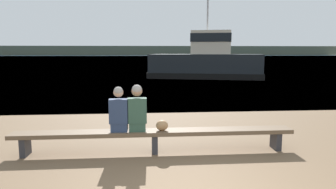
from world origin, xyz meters
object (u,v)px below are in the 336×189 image
person_left (119,112)px  person_right (137,110)px  bench_main (155,134)px  shopping_bag (162,125)px  tugboat_red (206,63)px

person_left → person_right: 0.39m
person_left → person_right: size_ratio=0.96×
bench_main → person_right: person_right is taller
shopping_bag → tugboat_red: tugboat_red is taller
person_right → shopping_bag: person_right is taller
person_left → shopping_bag: size_ratio=3.70×
bench_main → shopping_bag: (0.16, -0.03, 0.20)m
person_left → shopping_bag: bearing=-1.7°
person_right → person_left: bearing=179.7°
person_right → shopping_bag: bearing=-2.7°
bench_main → person_right: bearing=-179.9°
person_right → tugboat_red: (5.32, 18.28, 0.29)m
person_left → shopping_bag: (0.92, -0.03, -0.31)m
person_right → tugboat_red: bearing=73.8°
shopping_bag → bench_main: bearing=170.7°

